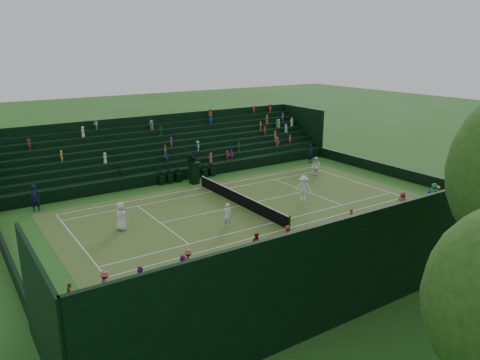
{
  "coord_description": "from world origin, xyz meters",
  "views": [
    {
      "loc": [
        27.39,
        -18.09,
        11.6
      ],
      "look_at": [
        0.0,
        0.0,
        2.0
      ],
      "focal_mm": 35.0,
      "sensor_mm": 36.0,
      "label": 1
    }
  ],
  "objects": [
    {
      "name": "line_judge_north",
      "position": [
        -6.96,
        13.07,
        0.97
      ],
      "size": [
        0.56,
        0.77,
        1.93
      ],
      "primitive_type": "imported",
      "rotation": [
        0.0,
        0.0,
        1.72
      ],
      "color": "black",
      "rests_on": "ground"
    },
    {
      "name": "perimeter_wall_north",
      "position": [
        0.0,
        15.88,
        0.5
      ],
      "size": [
        17.17,
        0.2,
        1.0
      ],
      "primitive_type": "cube",
      "color": "black",
      "rests_on": "ground"
    },
    {
      "name": "player_far_west",
      "position": [
        -2.95,
        10.18,
        0.89
      ],
      "size": [
        0.92,
        0.75,
        1.78
      ],
      "primitive_type": "imported",
      "rotation": [
        0.0,
        0.0,
        -0.1
      ],
      "color": "white",
      "rests_on": "ground"
    },
    {
      "name": "ground",
      "position": [
        0.0,
        0.0,
        0.0
      ],
      "size": [
        160.0,
        160.0,
        0.0
      ],
      "primitive_type": "plane",
      "color": "#27551B",
      "rests_on": "ground"
    },
    {
      "name": "south_grandstand",
      "position": [
        -12.66,
        0.0,
        1.55
      ],
      "size": [
        6.6,
        32.0,
        4.9
      ],
      "color": "black",
      "rests_on": "ground"
    },
    {
      "name": "perimeter_wall_south",
      "position": [
        0.0,
        -15.88,
        0.5
      ],
      "size": [
        17.17,
        0.2,
        1.0
      ],
      "primitive_type": "cube",
      "color": "black",
      "rests_on": "ground"
    },
    {
      "name": "perimeter_wall_west",
      "position": [
        -8.48,
        0.0,
        0.5
      ],
      "size": [
        0.2,
        31.77,
        1.0
      ],
      "primitive_type": "cube",
      "color": "black",
      "rests_on": "ground"
    },
    {
      "name": "player_near_west",
      "position": [
        -0.31,
        -8.96,
        0.94
      ],
      "size": [
        1.05,
        0.83,
        1.89
      ],
      "primitive_type": "imported",
      "rotation": [
        0.0,
        0.0,
        3.42
      ],
      "color": "silver",
      "rests_on": "ground"
    },
    {
      "name": "umpire_chair",
      "position": [
        -7.04,
        -0.09,
        1.19
      ],
      "size": [
        0.89,
        0.89,
        2.79
      ],
      "color": "black",
      "rests_on": "ground"
    },
    {
      "name": "player_near_east",
      "position": [
        3.11,
        -3.03,
        0.85
      ],
      "size": [
        0.74,
        0.71,
        1.7
      ],
      "primitive_type": "imported",
      "rotation": [
        0.0,
        0.0,
        3.84
      ],
      "color": "silver",
      "rests_on": "ground"
    },
    {
      "name": "courtside_chairs",
      "position": [
        -8.26,
        -0.12,
        0.41
      ],
      "size": [
        0.5,
        5.47,
        1.08
      ],
      "color": "black",
      "rests_on": "ground"
    },
    {
      "name": "tennis_net",
      "position": [
        0.0,
        0.0,
        0.53
      ],
      "size": [
        11.67,
        0.1,
        1.06
      ],
      "color": "black",
      "rests_on": "ground"
    },
    {
      "name": "north_grandstand",
      "position": [
        12.66,
        0.0,
        1.55
      ],
      "size": [
        6.6,
        32.0,
        4.9
      ],
      "color": "black",
      "rests_on": "ground"
    },
    {
      "name": "line_judge_south",
      "position": [
        -7.12,
        -12.85,
        0.98
      ],
      "size": [
        0.56,
        0.77,
        1.97
      ],
      "primitive_type": "imported",
      "rotation": [
        0.0,
        0.0,
        1.44
      ],
      "color": "black",
      "rests_on": "ground"
    },
    {
      "name": "court_surface",
      "position": [
        0.0,
        0.0,
        0.01
      ],
      "size": [
        12.97,
        26.77,
        0.01
      ],
      "primitive_type": "cube",
      "color": "#317627",
      "rests_on": "ground"
    },
    {
      "name": "perimeter_wall_east",
      "position": [
        8.48,
        0.0,
        0.5
      ],
      "size": [
        0.2,
        31.77,
        1.0
      ],
      "primitive_type": "cube",
      "color": "black",
      "rests_on": "ground"
    },
    {
      "name": "player_far_east",
      "position": [
        1.7,
        4.68,
        1.0
      ],
      "size": [
        1.48,
        1.39,
        2.0
      ],
      "primitive_type": "imported",
      "rotation": [
        0.0,
        0.0,
        0.67
      ],
      "color": "white",
      "rests_on": "ground"
    }
  ]
}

